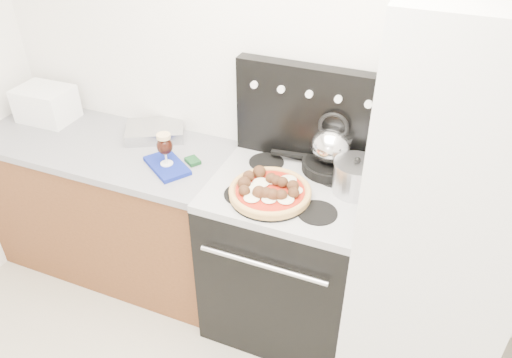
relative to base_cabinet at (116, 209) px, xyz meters
The scene contains 16 objects.
room_shell 1.59m from the base_cabinet, 41.46° to the right, with size 3.52×3.01×2.52m.
base_cabinet is the anchor object (origin of this frame).
countertop 0.45m from the base_cabinet, ahead, with size 1.48×0.63×0.04m, color gray.
stove_body 1.11m from the base_cabinet, ahead, with size 0.76×0.65×0.88m, color black.
cooktop 1.20m from the base_cabinet, ahead, with size 0.76×0.65×0.04m, color #ADADB2.
backguard 1.35m from the base_cabinet, 12.75° to the left, with size 0.76×0.08×0.50m, color black.
fridge 1.88m from the base_cabinet, ahead, with size 0.64×0.68×1.90m, color silver.
toaster_oven 0.74m from the base_cabinet, 166.55° to the left, with size 0.31×0.23×0.20m, color white.
foil_sheet 0.58m from the base_cabinet, 36.26° to the left, with size 0.32×0.23×0.06m, color silver.
oven_mitt 0.67m from the base_cabinet, 10.21° to the right, with size 0.26×0.15×0.02m, color navy.
beer_glass 0.75m from the base_cabinet, 10.21° to the right, with size 0.08×0.08×0.18m, color black, non-canonical shape.
pizza_pan 1.17m from the base_cabinet, ahead, with size 0.38×0.38×0.01m, color black.
pizza 1.18m from the base_cabinet, ahead, with size 0.38×0.38×0.05m, color tan, non-canonical shape.
skillet 1.36m from the base_cabinet, ahead, with size 0.28×0.28×0.05m, color black.
tea_kettle 1.41m from the base_cabinet, ahead, with size 0.20×0.20×0.22m, color silver, non-canonical shape.
stock_pot 1.50m from the base_cabinet, ahead, with size 0.20×0.20×0.15m, color silver.
Camera 1 is at (0.67, -0.68, 2.31)m, focal length 35.00 mm.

